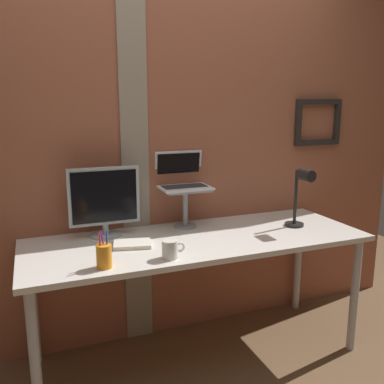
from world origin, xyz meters
The scene contains 10 objects.
ground_plane centered at (0.00, 0.00, 0.00)m, with size 6.00×6.00×0.00m, color brown.
brick_wall_back centered at (0.00, 0.44, 1.16)m, with size 3.70×0.15×2.31m.
desk centered at (0.11, 0.03, 0.68)m, with size 1.96×0.70×0.76m.
monitor centered at (-0.38, 0.26, 0.98)m, with size 0.41×0.18×0.41m.
laptop_stand centered at (0.12, 0.26, 0.92)m, with size 0.28×0.22×0.24m.
laptop centered at (0.12, 0.32, 1.06)m, with size 0.31×0.25×0.22m.
desk_lamp centered at (0.77, -0.02, 0.99)m, with size 0.12×0.20×0.37m.
pen_cup centered at (-0.47, -0.21, 0.81)m, with size 0.07×0.07×0.18m.
coffee_mug centered at (-0.14, -0.22, 0.80)m, with size 0.12×0.08×0.09m.
paper_clutter_stack centered at (-0.28, 0.03, 0.77)m, with size 0.20×0.14×0.02m, color silver.
Camera 1 is at (-0.76, -2.07, 1.51)m, focal length 38.59 mm.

